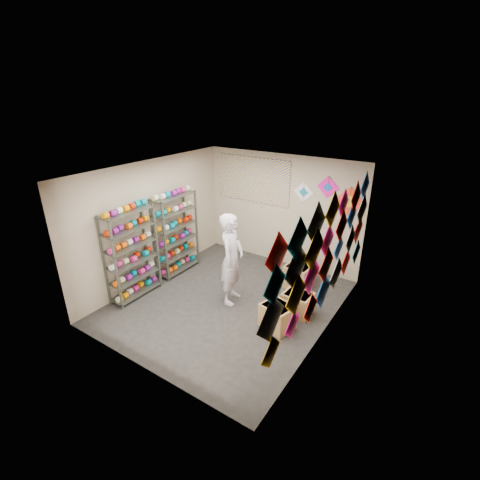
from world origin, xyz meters
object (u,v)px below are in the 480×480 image
Objects in this scene: shopkeeper at (232,259)px; carton_c at (299,275)px; shelf_rack_back at (176,234)px; carton_a at (277,316)px; carton_b at (298,303)px; shelf_rack_front at (132,254)px.

carton_c is at bearing -49.77° from shopkeeper.
carton_a is (3.02, -0.63, -0.72)m from shelf_rack_back.
carton_c reaches higher than carton_b.
shelf_rack_front reaches higher than carton_b.
shopkeeper is (1.81, 0.95, -0.01)m from shelf_rack_front.
carton_b is at bearing -91.49° from shopkeeper.
shelf_rack_back is 1.01× the size of shopkeeper.
shelf_rack_back is at bearing -179.07° from carton_b.
shopkeeper is at bearing -165.12° from carton_b.
shelf_rack_front is 3.27× the size of carton_c.
shopkeeper is 1.43m from carton_a.
shelf_rack_back is 2.96m from carton_c.
shelf_rack_front is at bearing -153.11° from carton_a.
shelf_rack_front is at bearing -156.50° from carton_b.
carton_c is (0.90, 1.29, -0.69)m from shopkeeper.
carton_b is (3.14, 1.27, -0.73)m from shelf_rack_front.
shopkeeper is at bearing 27.74° from shelf_rack_front.
carton_a is at bearing -118.14° from shopkeeper.
carton_b is (0.12, 0.60, -0.01)m from carton_a.
carton_a is at bearing -100.07° from carton_b.
shopkeeper is at bearing -122.97° from carton_c.
carton_b is 1.07m from carton_c.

